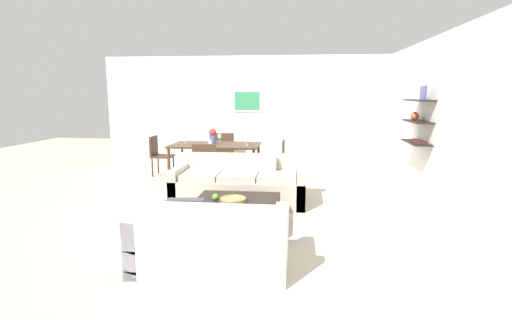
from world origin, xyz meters
The scene contains 18 objects.
ground_plane centered at (0.00, 0.00, 0.00)m, with size 18.00×18.00×0.00m, color #BCB29E.
back_wall_unit centered at (0.29, 3.53, 1.35)m, with size 8.40×0.09×2.70m.
right_wall_shelf_unit centered at (3.03, 0.60, 1.35)m, with size 0.34×8.20×2.70m.
sofa_beige centered at (-0.07, 0.34, 0.29)m, with size 2.19×0.90×0.78m.
loveseat_white centered at (0.01, -2.17, 0.29)m, with size 1.58×0.90×0.78m.
coffee_table centered at (0.08, -0.94, 0.19)m, with size 1.14×1.09×0.38m.
decorative_bowl centered at (0.05, -0.99, 0.41)m, with size 0.35×0.35×0.06m.
apple_on_coffee_table centered at (-0.21, -0.92, 0.42)m, with size 0.09×0.09×0.09m, color #669E2D.
dining_table centered at (-0.85, 2.08, 0.69)m, with size 1.86×1.04×0.75m.
dining_chair_left_far centered at (-2.19, 2.31, 0.50)m, with size 0.44×0.44×0.88m.
dining_chair_foot centered at (-0.85, 1.15, 0.50)m, with size 0.44×0.44×0.88m.
dining_chair_right_near centered at (0.48, 1.85, 0.50)m, with size 0.44×0.44×0.88m.
dining_chair_head centered at (-0.85, 3.00, 0.50)m, with size 0.44×0.44×0.88m.
wine_glass_head centered at (-0.85, 2.54, 0.87)m, with size 0.07×0.07×0.17m.
wine_glass_foot centered at (-0.85, 1.62, 0.85)m, with size 0.08×0.08×0.15m.
wine_glass_left_far centered at (-1.54, 2.21, 0.86)m, with size 0.06×0.06×0.15m.
wine_glass_right_near centered at (-0.17, 1.95, 0.87)m, with size 0.07×0.07×0.17m.
centerpiece_vase centered at (-0.92, 2.13, 0.92)m, with size 0.16×0.16×0.33m.
Camera 1 is at (0.90, -5.95, 1.82)m, focal length 27.31 mm.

